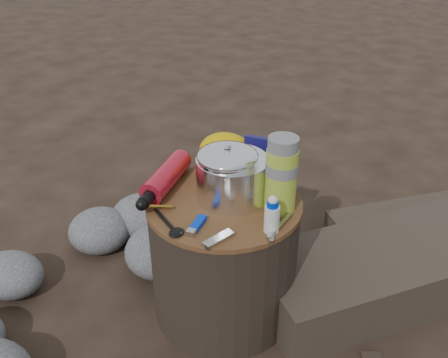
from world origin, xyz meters
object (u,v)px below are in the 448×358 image
at_px(camping_pot, 227,174).
at_px(travel_mug, 284,171).
at_px(fuel_bottle, 166,177).
at_px(thermos, 281,175).
at_px(stump, 224,257).

distance_m(camping_pot, travel_mug, 0.18).
xyz_separation_m(fuel_bottle, thermos, (0.34, 0.04, 0.07)).
height_order(camping_pot, fuel_bottle, camping_pot).
xyz_separation_m(stump, fuel_bottle, (-0.19, -0.01, 0.24)).
relative_size(stump, travel_mug, 3.85).
bearing_deg(travel_mug, thermos, -74.34).
bearing_deg(fuel_bottle, stump, -5.76).
height_order(thermos, travel_mug, thermos).
height_order(fuel_bottle, travel_mug, travel_mug).
bearing_deg(camping_pot, thermos, 8.37).
distance_m(fuel_bottle, travel_mug, 0.35).
distance_m(camping_pot, fuel_bottle, 0.20).
distance_m(stump, fuel_bottle, 0.30).
height_order(fuel_bottle, thermos, thermos).
xyz_separation_m(stump, travel_mug, (0.12, 0.14, 0.26)).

